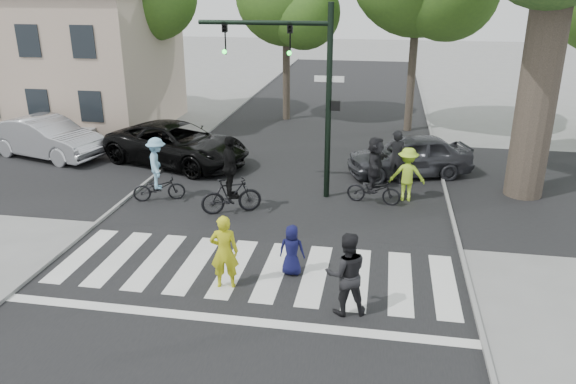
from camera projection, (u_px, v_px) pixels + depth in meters
The scene contains 19 objects.
ground at pixel (243, 290), 12.68m from camera, with size 120.00×120.00×0.00m, color gray.
road_stem at pixel (283, 208), 17.29m from camera, with size 10.00×70.00×0.01m, color black.
road_cross at pixel (298, 177), 20.05m from camera, with size 70.00×10.00×0.01m, color black.
curb_left at pixel (129, 196), 18.09m from camera, with size 0.10×70.00×0.10m, color gray.
curb_right at pixel (452, 218), 16.46m from camera, with size 0.10×70.00×0.10m, color gray.
crosswalk at pixel (250, 276), 13.29m from camera, with size 10.00×3.85×0.01m.
traffic_signal at pixel (301, 75), 16.97m from camera, with size 4.45×0.29×6.00m.
house at pixel (75, 45), 26.09m from camera, with size 8.40×8.10×8.82m.
pedestrian_woman at pixel (224, 252), 12.54m from camera, with size 0.64×0.42×1.75m, color gold.
pedestrian_child at pixel (292, 250), 13.18m from camera, with size 0.61×0.40×1.25m, color #0F1039.
pedestrian_adult at pixel (346, 274), 11.53m from camera, with size 0.89×0.69×1.82m, color black.
cyclist_left at pixel (158, 174), 17.59m from camera, with size 1.72×1.20×2.06m.
cyclist_mid at pixel (231, 182), 16.60m from camera, with size 1.87×1.23×2.38m.
cyclist_right at pixel (375, 174), 17.34m from camera, with size 1.77×1.65×2.15m.
car_suv at pixel (177, 144), 21.21m from camera, with size 2.61×5.65×1.57m, color black.
car_silver at pixel (46, 138), 22.04m from camera, with size 1.69×4.86×1.60m, color #B8B9BE.
car_grey at pixel (409, 156), 19.94m from camera, with size 1.76×4.37×1.49m, color #36373C.
bystander_hivis at pixel (407, 174), 17.62m from camera, with size 1.12×0.64×1.73m, color #ADDD2F.
bystander_dark at pixel (396, 157), 19.08m from camera, with size 0.69×0.45×1.89m, color black.
Camera 1 is at (2.91, -10.75, 6.54)m, focal length 35.00 mm.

